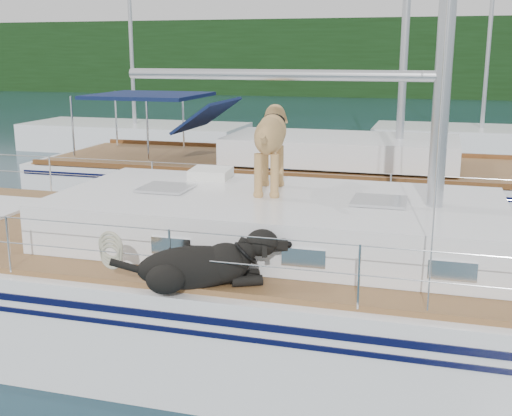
% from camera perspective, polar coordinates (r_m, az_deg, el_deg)
% --- Properties ---
extents(ground, '(120.00, 120.00, 0.00)m').
position_cam_1_polar(ground, '(8.34, -3.75, -10.83)').
color(ground, black).
rests_on(ground, ground).
extents(tree_line, '(90.00, 3.00, 6.00)m').
position_cam_1_polar(tree_line, '(52.20, 13.42, 12.83)').
color(tree_line, black).
rests_on(tree_line, ground).
extents(shore_bank, '(92.00, 1.00, 1.20)m').
position_cam_1_polar(shore_bank, '(53.47, 13.34, 10.27)').
color(shore_bank, '#595147').
rests_on(shore_bank, ground).
extents(main_sailboat, '(12.00, 4.09, 14.01)m').
position_cam_1_polar(main_sailboat, '(8.05, -3.18, -6.51)').
color(main_sailboat, white).
rests_on(main_sailboat, ground).
extents(neighbor_sailboat, '(11.00, 3.50, 13.30)m').
position_cam_1_polar(neighbor_sailboat, '(14.11, 3.10, 2.09)').
color(neighbor_sailboat, white).
rests_on(neighbor_sailboat, ground).
extents(bg_boat_west, '(8.00, 3.00, 11.65)m').
position_cam_1_polar(bg_boat_west, '(23.83, -10.67, 6.20)').
color(bg_boat_west, white).
rests_on(bg_boat_west, ground).
extents(bg_boat_center, '(7.20, 3.00, 11.65)m').
position_cam_1_polar(bg_boat_center, '(23.37, 19.33, 5.53)').
color(bg_boat_center, white).
rests_on(bg_boat_center, ground).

